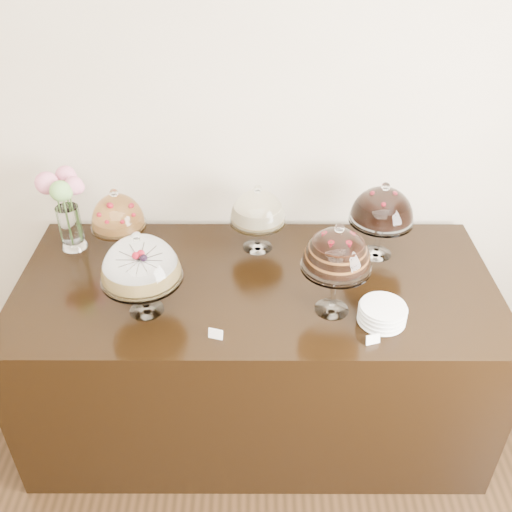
{
  "coord_description": "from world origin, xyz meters",
  "views": [
    {
      "loc": [
        0.32,
        0.38,
        2.51
      ],
      "look_at": [
        0.32,
        2.4,
        1.08
      ],
      "focal_mm": 40.0,
      "sensor_mm": 36.0,
      "label": 1
    }
  ],
  "objects_px": {
    "cake_stand_fruit_tart": "(117,215)",
    "plate_stack": "(382,314)",
    "cake_stand_sugar_sponge": "(140,263)",
    "flower_vase": "(65,203)",
    "cake_stand_cheesecake": "(258,210)",
    "cake_stand_dark_choco": "(383,208)",
    "display_counter": "(256,352)",
    "cake_stand_choco_layer": "(337,253)"
  },
  "relations": [
    {
      "from": "cake_stand_cheesecake",
      "to": "plate_stack",
      "type": "height_order",
      "value": "cake_stand_cheesecake"
    },
    {
      "from": "cake_stand_sugar_sponge",
      "to": "cake_stand_fruit_tart",
      "type": "height_order",
      "value": "cake_stand_sugar_sponge"
    },
    {
      "from": "cake_stand_sugar_sponge",
      "to": "flower_vase",
      "type": "xyz_separation_m",
      "value": [
        -0.44,
        0.49,
        -0.0
      ]
    },
    {
      "from": "cake_stand_choco_layer",
      "to": "cake_stand_dark_choco",
      "type": "bearing_deg",
      "value": 58.08
    },
    {
      "from": "flower_vase",
      "to": "cake_stand_cheesecake",
      "type": "bearing_deg",
      "value": -0.45
    },
    {
      "from": "cake_stand_dark_choco",
      "to": "flower_vase",
      "type": "height_order",
      "value": "flower_vase"
    },
    {
      "from": "cake_stand_dark_choco",
      "to": "plate_stack",
      "type": "distance_m",
      "value": 0.55
    },
    {
      "from": "cake_stand_fruit_tart",
      "to": "plate_stack",
      "type": "relative_size",
      "value": 1.78
    },
    {
      "from": "cake_stand_sugar_sponge",
      "to": "cake_stand_dark_choco",
      "type": "bearing_deg",
      "value": 22.0
    },
    {
      "from": "cake_stand_dark_choco",
      "to": "display_counter",
      "type": "bearing_deg",
      "value": -158.77
    },
    {
      "from": "cake_stand_dark_choco",
      "to": "plate_stack",
      "type": "xyz_separation_m",
      "value": [
        -0.06,
        -0.5,
        -0.22
      ]
    },
    {
      "from": "plate_stack",
      "to": "cake_stand_sugar_sponge",
      "type": "bearing_deg",
      "value": 175.94
    },
    {
      "from": "cake_stand_dark_choco",
      "to": "cake_stand_fruit_tart",
      "type": "bearing_deg",
      "value": 179.3
    },
    {
      "from": "display_counter",
      "to": "flower_vase",
      "type": "distance_m",
      "value": 1.19
    },
    {
      "from": "cake_stand_choco_layer",
      "to": "cake_stand_dark_choco",
      "type": "distance_m",
      "value": 0.5
    },
    {
      "from": "cake_stand_sugar_sponge",
      "to": "plate_stack",
      "type": "height_order",
      "value": "cake_stand_sugar_sponge"
    },
    {
      "from": "cake_stand_cheesecake",
      "to": "cake_stand_fruit_tart",
      "type": "relative_size",
      "value": 1.0
    },
    {
      "from": "display_counter",
      "to": "cake_stand_dark_choco",
      "type": "bearing_deg",
      "value": 21.23
    },
    {
      "from": "cake_stand_sugar_sponge",
      "to": "cake_stand_cheesecake",
      "type": "xyz_separation_m",
      "value": [
        0.48,
        0.48,
        -0.04
      ]
    },
    {
      "from": "cake_stand_dark_choco",
      "to": "flower_vase",
      "type": "bearing_deg",
      "value": 177.6
    },
    {
      "from": "display_counter",
      "to": "cake_stand_cheesecake",
      "type": "xyz_separation_m",
      "value": [
        0.01,
        0.29,
        0.67
      ]
    },
    {
      "from": "plate_stack",
      "to": "cake_stand_choco_layer",
      "type": "bearing_deg",
      "value": 159.12
    },
    {
      "from": "cake_stand_dark_choco",
      "to": "cake_stand_cheesecake",
      "type": "bearing_deg",
      "value": 174.54
    },
    {
      "from": "display_counter",
      "to": "cake_stand_cheesecake",
      "type": "bearing_deg",
      "value": 88.5
    },
    {
      "from": "cake_stand_cheesecake",
      "to": "display_counter",
      "type": "bearing_deg",
      "value": -91.5
    },
    {
      "from": "cake_stand_sugar_sponge",
      "to": "cake_stand_choco_layer",
      "type": "xyz_separation_m",
      "value": [
        0.8,
        0.01,
        0.05
      ]
    },
    {
      "from": "cake_stand_fruit_tart",
      "to": "cake_stand_sugar_sponge",
      "type": "bearing_deg",
      "value": -67.04
    },
    {
      "from": "cake_stand_fruit_tart",
      "to": "flower_vase",
      "type": "bearing_deg",
      "value": 169.45
    },
    {
      "from": "cake_stand_dark_choco",
      "to": "plate_stack",
      "type": "relative_size",
      "value": 2.0
    },
    {
      "from": "cake_stand_sugar_sponge",
      "to": "cake_stand_cheesecake",
      "type": "bearing_deg",
      "value": 45.38
    },
    {
      "from": "cake_stand_choco_layer",
      "to": "cake_stand_dark_choco",
      "type": "height_order",
      "value": "cake_stand_choco_layer"
    },
    {
      "from": "cake_stand_dark_choco",
      "to": "plate_stack",
      "type": "bearing_deg",
      "value": -97.26
    },
    {
      "from": "cake_stand_cheesecake",
      "to": "cake_stand_fruit_tart",
      "type": "xyz_separation_m",
      "value": [
        -0.67,
        -0.04,
        -0.0
      ]
    },
    {
      "from": "cake_stand_dark_choco",
      "to": "cake_stand_fruit_tart",
      "type": "relative_size",
      "value": 1.12
    },
    {
      "from": "cake_stand_cheesecake",
      "to": "cake_stand_fruit_tart",
      "type": "bearing_deg",
      "value": -176.53
    },
    {
      "from": "cake_stand_cheesecake",
      "to": "flower_vase",
      "type": "xyz_separation_m",
      "value": [
        -0.92,
        0.01,
        0.03
      ]
    },
    {
      "from": "cake_stand_sugar_sponge",
      "to": "cake_stand_fruit_tart",
      "type": "distance_m",
      "value": 0.48
    },
    {
      "from": "cake_stand_dark_choco",
      "to": "cake_stand_fruit_tart",
      "type": "xyz_separation_m",
      "value": [
        -1.25,
        0.02,
        -0.05
      ]
    },
    {
      "from": "display_counter",
      "to": "plate_stack",
      "type": "height_order",
      "value": "plate_stack"
    },
    {
      "from": "display_counter",
      "to": "cake_stand_fruit_tart",
      "type": "xyz_separation_m",
      "value": [
        -0.66,
        0.24,
        0.66
      ]
    },
    {
      "from": "cake_stand_choco_layer",
      "to": "flower_vase",
      "type": "height_order",
      "value": "cake_stand_choco_layer"
    },
    {
      "from": "cake_stand_choco_layer",
      "to": "cake_stand_dark_choco",
      "type": "relative_size",
      "value": 1.11
    }
  ]
}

